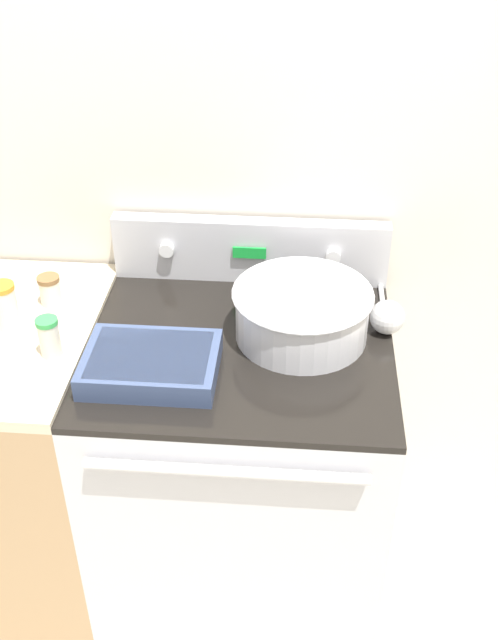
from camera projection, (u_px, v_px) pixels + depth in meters
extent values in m
cube|color=beige|center=(252.00, 164.00, 1.96)|extent=(8.00, 0.05, 2.50)
cube|color=#BCBCC1|center=(241.00, 480.00, 2.11)|extent=(0.75, 0.67, 0.92)
cube|color=black|center=(240.00, 347.00, 1.84)|extent=(0.75, 0.67, 0.02)
cylinder|color=silver|center=(226.00, 471.00, 1.59)|extent=(0.61, 0.02, 0.02)
cube|color=#BCBCC1|center=(250.00, 250.00, 2.04)|extent=(0.75, 0.05, 0.18)
cylinder|color=white|center=(167.00, 250.00, 2.02)|extent=(0.04, 0.02, 0.04)
cylinder|color=white|center=(333.00, 257.00, 1.99)|extent=(0.04, 0.02, 0.04)
cube|color=green|center=(249.00, 253.00, 2.01)|extent=(0.09, 0.01, 0.03)
cube|color=tan|center=(34.00, 467.00, 2.15)|extent=(0.45, 0.67, 0.92)
cube|color=beige|center=(3.00, 333.00, 1.88)|extent=(0.45, 0.67, 0.03)
cylinder|color=silver|center=(302.00, 314.00, 1.83)|extent=(0.33, 0.33, 0.13)
torus|color=silver|center=(303.00, 293.00, 1.79)|extent=(0.34, 0.34, 0.01)
cylinder|color=beige|center=(303.00, 298.00, 1.80)|extent=(0.30, 0.30, 0.02)
cube|color=#38476B|center=(151.00, 364.00, 1.72)|extent=(0.31, 0.23, 0.06)
cube|color=tan|center=(151.00, 360.00, 1.72)|extent=(0.27, 0.20, 0.03)
cylinder|color=#B7B7B7|center=(382.00, 299.00, 1.99)|extent=(0.01, 0.28, 0.01)
sphere|color=#B7B7B7|center=(387.00, 317.00, 1.85)|extent=(0.09, 0.09, 0.09)
cylinder|color=beige|center=(50.00, 339.00, 1.76)|extent=(0.05, 0.05, 0.09)
cylinder|color=green|center=(46.00, 322.00, 1.73)|extent=(0.05, 0.05, 0.01)
cylinder|color=beige|center=(50.00, 292.00, 1.94)|extent=(0.06, 0.06, 0.07)
cylinder|color=brown|center=(48.00, 279.00, 1.92)|extent=(0.06, 0.06, 0.01)
cylinder|color=beige|center=(5.00, 308.00, 1.85)|extent=(0.06, 0.06, 0.11)
cylinder|color=orange|center=(1.00, 287.00, 1.82)|extent=(0.06, 0.06, 0.01)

